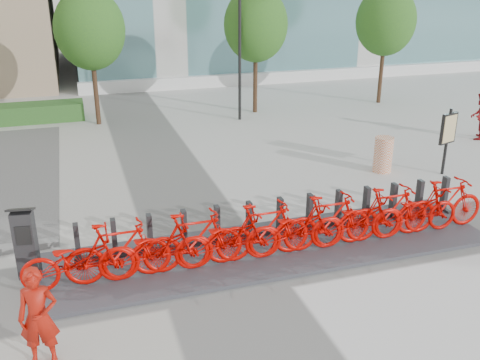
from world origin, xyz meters
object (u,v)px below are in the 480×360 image
object	(u,v)px
bike_0	(78,260)
kiosk	(26,243)
worker_red	(39,317)
construction_barrel	(383,155)
map_sign	(448,131)
pedestrian	(480,116)

from	to	relation	value
bike_0	kiosk	size ratio (longest dim) A/B	1.39
worker_red	construction_barrel	world-z (taller)	worker_red
bike_0	map_sign	xyz separation A→B (m)	(10.39, 3.20, 0.68)
worker_red	map_sign	distance (m)	12.13
kiosk	map_sign	distance (m)	11.59
kiosk	worker_red	bearing A→B (deg)	-75.03
pedestrian	construction_barrel	xyz separation A→B (m)	(-5.06, -1.95, -0.31)
bike_0	construction_barrel	size ratio (longest dim) A/B	1.95
worker_red	construction_barrel	xyz separation A→B (m)	(9.40, 5.84, -0.27)
kiosk	map_sign	size ratio (longest dim) A/B	0.75
bike_0	construction_barrel	world-z (taller)	bike_0
construction_barrel	pedestrian	bearing A→B (deg)	21.12
bike_0	worker_red	world-z (taller)	worker_red
construction_barrel	map_sign	xyz separation A→B (m)	(1.59, -0.73, 0.77)
worker_red	pedestrian	xyz separation A→B (m)	(14.45, 7.79, 0.04)
worker_red	map_sign	world-z (taller)	map_sign
pedestrian	kiosk	bearing A→B (deg)	-19.57
pedestrian	construction_barrel	bearing A→B (deg)	-17.93
kiosk	construction_barrel	size ratio (longest dim) A/B	1.40
map_sign	worker_red	bearing A→B (deg)	-173.37
pedestrian	worker_red	bearing A→B (deg)	-10.73
worker_red	bike_0	bearing A→B (deg)	81.61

